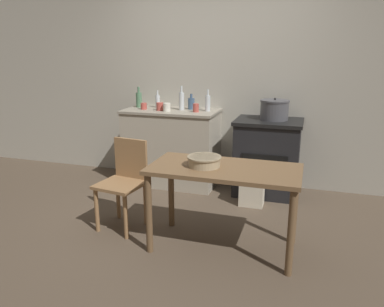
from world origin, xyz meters
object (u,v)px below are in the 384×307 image
Objects in this scene: work_table at (224,179)px; chair at (125,180)px; mixing_bowl_large at (204,161)px; stock_pot at (274,110)px; cup_center_right at (196,108)px; bottle_center at (182,101)px; cup_far_right at (144,106)px; bottle_left at (208,103)px; stove at (267,157)px; bottle_far_left at (191,103)px; cup_mid_right at (160,107)px; bottle_mid_left at (158,101)px; flour_sack at (252,189)px; bottle_center_left at (139,99)px; cup_right at (167,107)px.

chair is at bearing 172.23° from work_table.
mixing_bowl_large is (0.84, -0.16, 0.32)m from chair.
stock_pot reaches higher than cup_center_right.
bottle_center is 0.48m from cup_far_right.
bottle_center reaches higher than stock_pot.
bottle_center is at bearing 121.08° from work_table.
bottle_left is (0.46, 1.33, 0.59)m from chair.
stock_pot is 1.59m from cup_far_right.
stove is 2.69× the size of stock_pot.
bottle_far_left is 2.41× the size of cup_far_right.
cup_mid_right reaches higher than work_table.
mixing_bowl_large is (-0.41, -1.48, -0.23)m from stock_pot.
stock_pot is at bearing 5.11° from cup_mid_right.
cup_center_right is 1.25× the size of cup_far_right.
stove is 4.06× the size of bottle_mid_left.
work_table is at bearing -58.92° from bottle_center.
cup_mid_right reaches higher than mixing_bowl_large.
bottle_far_left is (-0.78, 1.54, 0.40)m from work_table.
bottle_far_left is 1.93× the size of cup_center_right.
bottle_mid_left is at bearing 124.12° from mixing_bowl_large.
bottle_left is (-0.38, 1.49, 0.27)m from mixing_bowl_large.
bottle_center is (-0.10, -0.09, 0.04)m from bottle_far_left.
flour_sack is (0.10, 1.00, -0.44)m from work_table.
bottle_mid_left is (-1.07, 1.58, 0.26)m from mixing_bowl_large.
stock_pot is at bearing 6.42° from cup_center_right.
work_table is 3.76× the size of stock_pot.
work_table is 1.09m from flour_sack.
bottle_center_left is 2.59× the size of cup_right.
flour_sack is at bearing -25.30° from bottle_center.
bottle_left reaches higher than mixing_bowl_large.
chair is 1.52m from bottle_left.
cup_mid_right is at bearing 129.89° from work_table.
bottle_center is (-0.33, -0.01, 0.01)m from bottle_left.
bottle_center_left is at bearing 177.31° from bottle_left.
cup_center_right is 0.45m from cup_mid_right.
cup_center_right is at bearing -174.94° from stove.
work_table is 4.75× the size of bottle_left.
bottle_center is at bearing 93.07° from chair.
cup_center_right is at bearing -19.12° from bottle_mid_left.
cup_center_right is (-0.86, -0.08, 0.55)m from stove.
bottle_far_left is 0.73× the size of bottle_left.
cup_right reaches higher than cup_center_right.
cup_far_right is at bearing -168.01° from bottle_center.
stove is 1.05× the size of chair.
chair is 2.87× the size of bottle_center.
mixing_bowl_large is at bearing -70.21° from cup_center_right.
chair reaches higher than flour_sack.
bottle_mid_left is at bearing 130.66° from cup_right.
cup_right is at bearing -173.27° from stove.
cup_center_right is at bearing -0.36° from cup_far_right.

